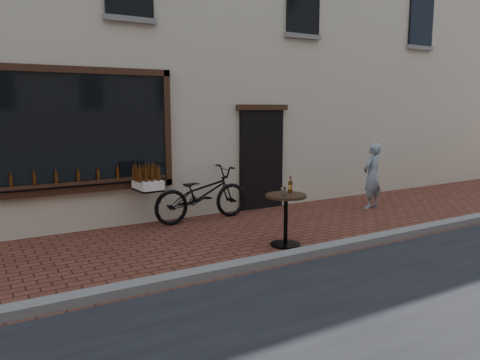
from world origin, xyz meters
TOP-DOWN VIEW (x-y plane):
  - ground at (0.00, 0.00)m, footprint 90.00×90.00m
  - kerb at (0.00, 0.20)m, footprint 90.00×0.25m
  - cargo_bicycle at (0.19, 3.09)m, footprint 2.46×0.82m
  - bistro_table at (0.64, 0.83)m, footprint 0.67×0.67m
  - pedestrian at (4.06, 2.20)m, footprint 0.60×0.46m

SIDE VIEW (x-z plane):
  - ground at x=0.00m, z-range 0.00..0.00m
  - kerb at x=0.00m, z-range 0.00..0.12m
  - cargo_bicycle at x=0.19m, z-range -0.03..1.13m
  - bistro_table at x=0.64m, z-range 0.04..1.19m
  - pedestrian at x=4.06m, z-range 0.00..1.48m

